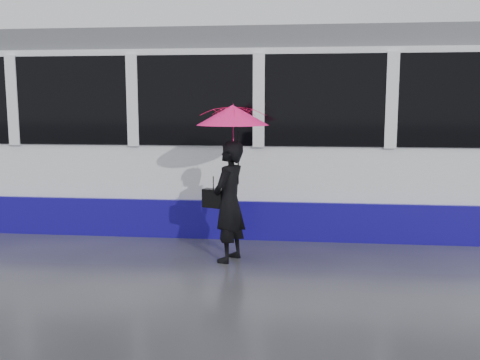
# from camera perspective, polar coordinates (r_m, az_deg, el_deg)

# --- Properties ---
(ground) EXTENTS (90.00, 90.00, 0.00)m
(ground) POSITION_cam_1_polar(r_m,az_deg,el_deg) (7.43, -2.79, -8.71)
(ground) COLOR #2A2A2F
(ground) RESTS_ON ground
(rails) EXTENTS (34.00, 1.51, 0.02)m
(rails) POSITION_cam_1_polar(r_m,az_deg,el_deg) (9.83, -0.49, -4.44)
(rails) COLOR #3F3D38
(rails) RESTS_ON ground
(tram) EXTENTS (26.00, 2.56, 3.35)m
(tram) POSITION_cam_1_polar(r_m,az_deg,el_deg) (9.54, 5.56, 5.02)
(tram) COLOR white
(tram) RESTS_ON ground
(woman) EXTENTS (0.58, 0.70, 1.66)m
(woman) POSITION_cam_1_polar(r_m,az_deg,el_deg) (7.29, -1.17, -2.33)
(woman) COLOR black
(woman) RESTS_ON ground
(umbrella) EXTENTS (1.25, 1.25, 1.12)m
(umbrella) POSITION_cam_1_polar(r_m,az_deg,el_deg) (7.17, -0.79, 5.44)
(umbrella) COLOR #DA1249
(umbrella) RESTS_ON ground
(handbag) EXTENTS (0.32, 0.22, 0.44)m
(handbag) POSITION_cam_1_polar(r_m,az_deg,el_deg) (7.34, -2.85, -1.95)
(handbag) COLOR black
(handbag) RESTS_ON ground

